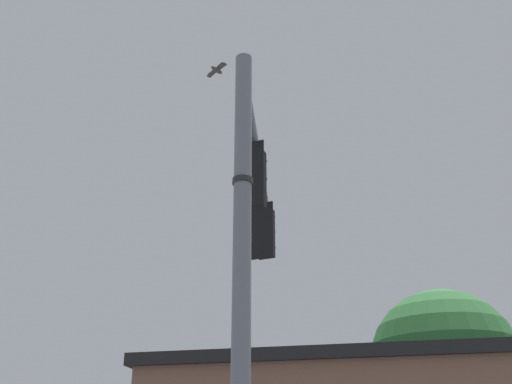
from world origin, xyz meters
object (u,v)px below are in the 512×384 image
Objects in this scene: traffic_light_nearest_pole at (254,179)px; street_name_sign at (245,190)px; traffic_light_mid_inner at (265,233)px; bird_flying at (217,70)px.

traffic_light_nearest_pole reaches higher than street_name_sign.
traffic_light_nearest_pole is at bearing 109.85° from street_name_sign.
traffic_light_mid_inner is at bearing 110.03° from street_name_sign.
bird_flying is (-0.69, -0.19, 2.33)m from traffic_light_nearest_pole.
street_name_sign is at bearing -70.15° from traffic_light_nearest_pole.
traffic_light_nearest_pole is 1.00× the size of traffic_light_mid_inner.
bird_flying reaches higher than traffic_light_mid_inner.
traffic_light_nearest_pole and traffic_light_mid_inner have the same top height.
traffic_light_mid_inner is 2.87× the size of bird_flying.
bird_flying reaches higher than traffic_light_nearest_pole.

